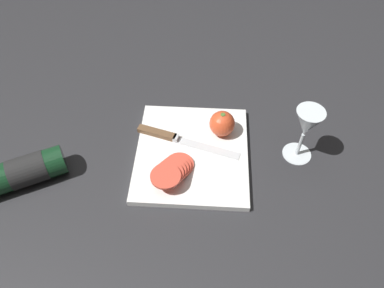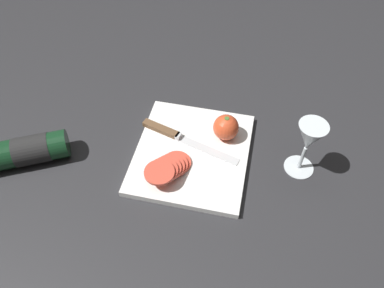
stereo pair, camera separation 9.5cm
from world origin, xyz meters
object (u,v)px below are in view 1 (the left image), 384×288
Objects in this scene: knife at (168,136)px; tomato_slice_stack_near at (173,170)px; wine_glass at (306,126)px; wine_bottle at (17,174)px; whole_tomato at (222,124)px.

knife is 2.10× the size of tomato_slice_stack_near.
wine_bottle is at bearing -79.44° from wine_glass.
wine_glass is at bearing 100.56° from wine_bottle.
wine_bottle is 0.71m from wine_glass.
wine_glass reaches higher than whole_tomato.
whole_tomato reaches higher than wine_bottle.
knife is (-0.15, 0.35, -0.01)m from wine_bottle.
knife is (-0.02, -0.34, -0.09)m from wine_glass.
tomato_slice_stack_near is at bearing -62.37° from knife.
wine_glass reaches higher than knife.
knife is at bearing -78.96° from whole_tomato.
whole_tomato is at bearing -104.10° from wine_glass.
knife is 0.12m from tomato_slice_stack_near.
wine_glass is 0.34m from tomato_slice_stack_near.
wine_glass is (-0.13, 0.70, 0.07)m from wine_bottle.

